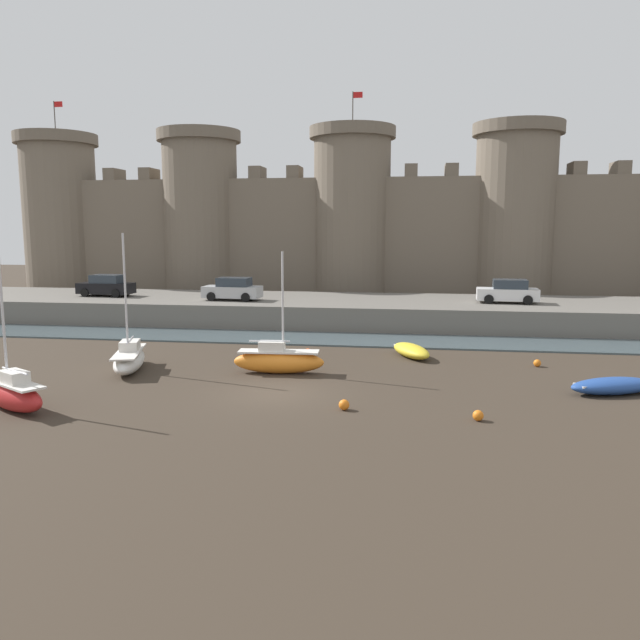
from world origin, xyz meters
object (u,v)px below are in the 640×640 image
Objects in this scene: sailboat_near_channel_left at (129,359)px; car_quay_centre_east at (106,286)px; rowboat_foreground_centre at (411,350)px; mooring_buoy_mid_mud at (344,405)px; mooring_buoy_off_centre at (308,352)px; car_quay_west at (233,289)px; rowboat_foreground_right at (613,385)px; sailboat_midflat_centre at (11,393)px; sailboat_near_channel_right at (278,360)px; car_quay_east at (508,292)px; mooring_buoy_near_channel at (537,363)px; mooring_buoy_near_shore at (478,416)px.

sailboat_near_channel_left is 19.06m from car_quay_centre_east.
car_quay_centre_east is at bearing 153.98° from rowboat_foreground_centre.
mooring_buoy_mid_mud is at bearing -24.44° from sailboat_near_channel_left.
car_quay_centre_east is at bearing 146.11° from mooring_buoy_off_centre.
mooring_buoy_off_centre is at bearing 30.56° from sailboat_near_channel_left.
rowboat_foreground_centre is 0.85× the size of car_quay_west.
mooring_buoy_off_centre is (7.92, 4.67, -0.38)m from sailboat_near_channel_left.
rowboat_foreground_right is 14.96m from mooring_buoy_off_centre.
sailboat_midflat_centre is at bearing -102.68° from sailboat_near_channel_left.
mooring_buoy_off_centre reaches higher than mooring_buoy_mid_mud.
sailboat_near_channel_left is 1.63× the size of rowboat_foreground_right.
car_quay_east is at bearing 51.37° from sailboat_near_channel_right.
sailboat_near_channel_left is 18.05× the size of mooring_buoy_near_channel.
mooring_buoy_near_shore is 33.64m from car_quay_centre_east.
rowboat_foreground_centre is 0.85× the size of car_quay_east.
rowboat_foreground_centre is at bearing 76.40° from mooring_buoy_mid_mud.
mooring_buoy_near_shore is (8.63, -6.11, -0.45)m from sailboat_near_channel_right.
sailboat_midflat_centre is at bearing -95.78° from car_quay_west.
mooring_buoy_near_channel is (-2.13, 4.82, -0.18)m from rowboat_foreground_right.
rowboat_foreground_centre is (13.42, 5.19, -0.22)m from sailboat_near_channel_left.
mooring_buoy_mid_mud is at bearing -159.89° from rowboat_foreground_right.
rowboat_foreground_centre is 5.53m from mooring_buoy_off_centre.
mooring_buoy_near_channel is at bearing -12.72° from rowboat_foreground_centre.
mooring_buoy_off_centre is at bearing -55.60° from car_quay_west.
rowboat_foreground_right reaches higher than mooring_buoy_off_centre.
mooring_buoy_near_channel is (19.62, 3.79, -0.41)m from sailboat_near_channel_left.
rowboat_foreground_right is 0.96× the size of car_quay_east.
rowboat_foreground_centre is 6.36m from mooring_buoy_near_channel.
car_quay_east reaches higher than mooring_buoy_near_shore.
car_quay_east is at bearing 67.28° from mooring_buoy_mid_mud.
car_quay_west is (-21.04, 16.24, 2.09)m from rowboat_foreground_right.
mooring_buoy_mid_mud reaches higher than mooring_buoy_near_shore.
sailboat_near_channel_right is at bearing -128.63° from car_quay_east.
rowboat_foreground_right reaches higher than mooring_buoy_near_shore.
car_quay_east is at bearing 59.93° from rowboat_foreground_centre.
sailboat_near_channel_right is 14.00× the size of mooring_buoy_off_centre.
car_quay_east is 19.25m from car_quay_west.
sailboat_near_channel_right is 7.24m from sailboat_near_channel_left.
car_quay_east is (21.44, 23.18, 1.80)m from sailboat_midflat_centre.
mooring_buoy_mid_mud is (-4.89, 0.60, 0.01)m from mooring_buoy_near_shore.
car_quay_east is 29.45m from car_quay_centre_east.
rowboat_foreground_centre is (6.20, 4.66, -0.28)m from sailboat_near_channel_right.
sailboat_near_channel_left is at bearing -59.83° from car_quay_centre_east.
mooring_buoy_off_centre is 1.05× the size of mooring_buoy_near_shore.
car_quay_west is at bearing 116.92° from mooring_buoy_mid_mud.
car_quay_east and car_quay_west have the same top height.
mooring_buoy_off_centre reaches higher than mooring_buoy_near_shore.
car_quay_east is at bearing 3.62° from car_quay_west.
sailboat_midflat_centre is (-14.94, -11.95, 0.28)m from rowboat_foreground_centre.
mooring_buoy_near_shore is 25.81m from car_quay_west.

